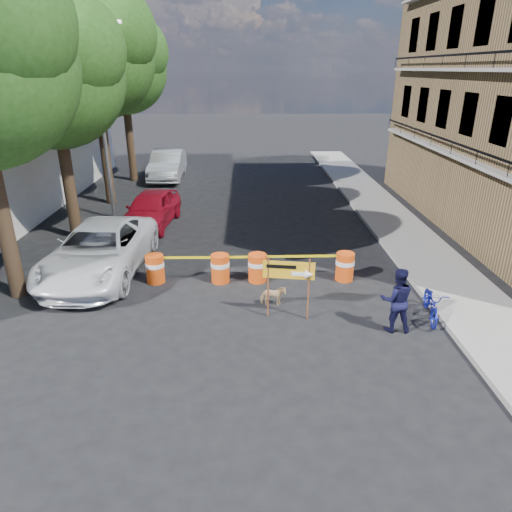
{
  "coord_description": "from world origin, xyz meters",
  "views": [
    {
      "loc": [
        -0.08,
        -10.15,
        6.19
      ],
      "look_at": [
        0.18,
        1.71,
        1.3
      ],
      "focal_mm": 32.0,
      "sensor_mm": 36.0,
      "label": 1
    }
  ],
  "objects_px": {
    "barrel_mid_right": "(257,267)",
    "barrel_mid_left": "(220,268)",
    "detour_sign": "(295,275)",
    "suv_white": "(99,251)",
    "pedestrian": "(397,300)",
    "barrel_far_right": "(345,266)",
    "barrel_far_left": "(155,268)",
    "sedan_red": "(151,209)",
    "sedan_silver": "(168,165)",
    "bicycle": "(434,289)",
    "dog": "(273,296)"
  },
  "relations": [
    {
      "from": "barrel_mid_right",
      "to": "sedan_red",
      "type": "relative_size",
      "value": 0.21
    },
    {
      "from": "sedan_silver",
      "to": "barrel_mid_left",
      "type": "bearing_deg",
      "value": -75.81
    },
    {
      "from": "dog",
      "to": "pedestrian",
      "type": "bearing_deg",
      "value": -116.53
    },
    {
      "from": "sedan_silver",
      "to": "barrel_mid_right",
      "type": "bearing_deg",
      "value": -71.63
    },
    {
      "from": "barrel_mid_right",
      "to": "barrel_far_right",
      "type": "bearing_deg",
      "value": 0.54
    },
    {
      "from": "suv_white",
      "to": "barrel_far_left",
      "type": "bearing_deg",
      "value": -17.33
    },
    {
      "from": "barrel_mid_left",
      "to": "suv_white",
      "type": "xyz_separation_m",
      "value": [
        -3.89,
        0.72,
        0.33
      ]
    },
    {
      "from": "barrel_far_right",
      "to": "detour_sign",
      "type": "relative_size",
      "value": 0.52
    },
    {
      "from": "barrel_mid_right",
      "to": "sedan_silver",
      "type": "height_order",
      "value": "sedan_silver"
    },
    {
      "from": "barrel_far_right",
      "to": "dog",
      "type": "distance_m",
      "value": 2.86
    },
    {
      "from": "barrel_far_left",
      "to": "barrel_far_right",
      "type": "distance_m",
      "value": 5.91
    },
    {
      "from": "detour_sign",
      "to": "sedan_silver",
      "type": "distance_m",
      "value": 17.93
    },
    {
      "from": "bicycle",
      "to": "barrel_mid_right",
      "type": "bearing_deg",
      "value": 163.53
    },
    {
      "from": "barrel_mid_right",
      "to": "detour_sign",
      "type": "bearing_deg",
      "value": -68.7
    },
    {
      "from": "barrel_far_right",
      "to": "sedan_red",
      "type": "height_order",
      "value": "sedan_red"
    },
    {
      "from": "barrel_mid_left",
      "to": "suv_white",
      "type": "distance_m",
      "value": 3.97
    },
    {
      "from": "barrel_mid_right",
      "to": "suv_white",
      "type": "xyz_separation_m",
      "value": [
        -5.04,
        0.69,
        0.33
      ]
    },
    {
      "from": "barrel_mid_right",
      "to": "pedestrian",
      "type": "distance_m",
      "value": 4.52
    },
    {
      "from": "sedan_red",
      "to": "sedan_silver",
      "type": "bearing_deg",
      "value": 100.97
    },
    {
      "from": "detour_sign",
      "to": "barrel_mid_right",
      "type": "bearing_deg",
      "value": 119.91
    },
    {
      "from": "barrel_far_left",
      "to": "barrel_far_right",
      "type": "xyz_separation_m",
      "value": [
        5.91,
        0.03,
        0.0
      ]
    },
    {
      "from": "barrel_mid_left",
      "to": "suv_white",
      "type": "height_order",
      "value": "suv_white"
    },
    {
      "from": "dog",
      "to": "barrel_far_left",
      "type": "bearing_deg",
      "value": 63.56
    },
    {
      "from": "barrel_far_left",
      "to": "sedan_silver",
      "type": "relative_size",
      "value": 0.18
    },
    {
      "from": "barrel_far_left",
      "to": "barrel_mid_left",
      "type": "distance_m",
      "value": 2.02
    },
    {
      "from": "barrel_mid_right",
      "to": "dog",
      "type": "distance_m",
      "value": 1.67
    },
    {
      "from": "pedestrian",
      "to": "barrel_far_right",
      "type": "bearing_deg",
      "value": -71.86
    },
    {
      "from": "bicycle",
      "to": "barrel_mid_left",
      "type": "bearing_deg",
      "value": 168.75
    },
    {
      "from": "pedestrian",
      "to": "sedan_red",
      "type": "xyz_separation_m",
      "value": [
        -7.72,
        8.51,
        -0.11
      ]
    },
    {
      "from": "barrel_far_right",
      "to": "detour_sign",
      "type": "bearing_deg",
      "value": -127.83
    },
    {
      "from": "barrel_mid_right",
      "to": "barrel_far_right",
      "type": "height_order",
      "value": "same"
    },
    {
      "from": "suv_white",
      "to": "pedestrian",
      "type": "bearing_deg",
      "value": -20.43
    },
    {
      "from": "barrel_far_left",
      "to": "sedan_red",
      "type": "distance_m",
      "value": 5.67
    },
    {
      "from": "barrel_mid_right",
      "to": "barrel_mid_left",
      "type": "bearing_deg",
      "value": -178.56
    },
    {
      "from": "barrel_far_left",
      "to": "barrel_mid_right",
      "type": "relative_size",
      "value": 1.0
    },
    {
      "from": "detour_sign",
      "to": "barrel_far_right",
      "type": "bearing_deg",
      "value": 60.79
    },
    {
      "from": "barrel_mid_right",
      "to": "sedan_red",
      "type": "distance_m",
      "value": 7.03
    },
    {
      "from": "barrel_far_right",
      "to": "sedan_silver",
      "type": "relative_size",
      "value": 0.18
    },
    {
      "from": "bicycle",
      "to": "sedan_red",
      "type": "bearing_deg",
      "value": 149.42
    },
    {
      "from": "barrel_far_right",
      "to": "sedan_red",
      "type": "xyz_separation_m",
      "value": [
        -7.06,
        5.52,
        0.27
      ]
    },
    {
      "from": "pedestrian",
      "to": "bicycle",
      "type": "relative_size",
      "value": 1.01
    },
    {
      "from": "barrel_mid_left",
      "to": "pedestrian",
      "type": "height_order",
      "value": "pedestrian"
    },
    {
      "from": "sedan_red",
      "to": "detour_sign",
      "type": "bearing_deg",
      "value": -50.03
    },
    {
      "from": "barrel_mid_right",
      "to": "suv_white",
      "type": "relative_size",
      "value": 0.16
    },
    {
      "from": "sedan_silver",
      "to": "pedestrian",
      "type": "bearing_deg",
      "value": -65.03
    },
    {
      "from": "detour_sign",
      "to": "suv_white",
      "type": "xyz_separation_m",
      "value": [
        -5.95,
        3.02,
        -0.46
      ]
    },
    {
      "from": "bicycle",
      "to": "detour_sign",
      "type": "bearing_deg",
      "value": -169.71
    },
    {
      "from": "pedestrian",
      "to": "sedan_silver",
      "type": "relative_size",
      "value": 0.34
    },
    {
      "from": "bicycle",
      "to": "dog",
      "type": "distance_m",
      "value": 4.26
    },
    {
      "from": "pedestrian",
      "to": "barrel_mid_left",
      "type": "bearing_deg",
      "value": -27.11
    }
  ]
}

